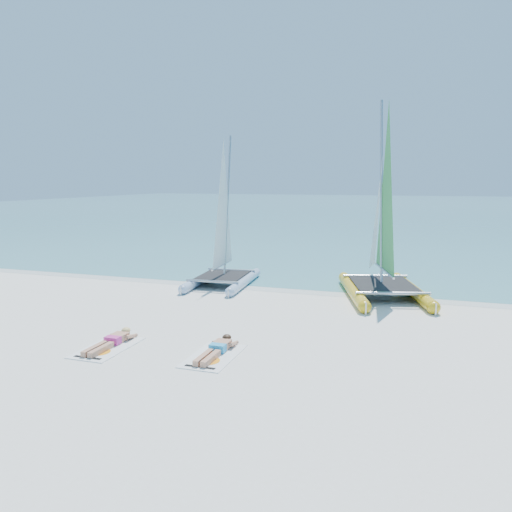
# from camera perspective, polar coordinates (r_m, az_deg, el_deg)

# --- Properties ---
(ground) EXTENTS (140.00, 140.00, 0.00)m
(ground) POSITION_cam_1_polar(r_m,az_deg,el_deg) (13.33, -0.79, -8.73)
(ground) COLOR white
(ground) RESTS_ON ground
(sea) EXTENTS (140.00, 115.00, 0.01)m
(sea) POSITION_cam_1_polar(r_m,az_deg,el_deg) (75.23, 15.23, 5.37)
(sea) COLOR #6DB5B3
(sea) RESTS_ON ground
(wet_sand_strip) EXTENTS (140.00, 1.40, 0.01)m
(wet_sand_strip) POSITION_cam_1_polar(r_m,az_deg,el_deg) (18.44, 4.84, -3.82)
(wet_sand_strip) COLOR silver
(wet_sand_strip) RESTS_ON ground
(catamaran_blue) EXTENTS (2.39, 4.47, 5.89)m
(catamaran_blue) POSITION_cam_1_polar(r_m,az_deg,el_deg) (19.06, -3.79, 1.96)
(catamaran_blue) COLOR #A8C5DD
(catamaran_blue) RESTS_ON ground
(catamaran_yellow) EXTENTS (3.80, 5.66, 7.02)m
(catamaran_yellow) POSITION_cam_1_polar(r_m,az_deg,el_deg) (18.03, 14.18, 2.77)
(catamaran_yellow) COLOR yellow
(catamaran_yellow) RESTS_ON ground
(towel_a) EXTENTS (1.00, 1.85, 0.02)m
(towel_a) POSITION_cam_1_polar(r_m,az_deg,el_deg) (12.67, -16.63, -10.00)
(towel_a) COLOR white
(towel_a) RESTS_ON ground
(sunbather_a) EXTENTS (0.37, 1.73, 0.26)m
(sunbather_a) POSITION_cam_1_polar(r_m,az_deg,el_deg) (12.79, -16.15, -9.29)
(sunbather_a) COLOR tan
(sunbather_a) RESTS_ON towel_a
(towel_b) EXTENTS (1.00, 1.85, 0.02)m
(towel_b) POSITION_cam_1_polar(r_m,az_deg,el_deg) (11.66, -4.85, -11.31)
(towel_b) COLOR white
(towel_b) RESTS_ON ground
(sunbather_b) EXTENTS (0.37, 1.73, 0.26)m
(sunbather_b) POSITION_cam_1_polar(r_m,az_deg,el_deg) (11.79, -4.49, -10.51)
(sunbather_b) COLOR tan
(sunbather_b) RESTS_ON towel_b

